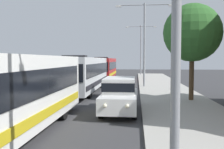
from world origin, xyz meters
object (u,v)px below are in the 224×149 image
at_px(bus_middle, 104,68).
at_px(streetlamp_mid, 144,36).
at_px(white_suv, 120,94).
at_px(bus_second_in_line, 85,73).
at_px(roadside_tree, 192,33).
at_px(bus_lead, 5,94).
at_px(streetlamp_far, 141,45).

height_order(bus_middle, streetlamp_mid, streetlamp_mid).
bearing_deg(bus_middle, white_suv, -80.87).
distance_m(bus_second_in_line, roadside_tree, 10.05).
distance_m(bus_lead, streetlamp_far, 39.85).
bearing_deg(bus_second_in_line, roadside_tree, -29.83).
bearing_deg(bus_lead, white_suv, 55.31).
xyz_separation_m(white_suv, streetlamp_far, (1.70, 33.95, 4.53)).
relative_size(white_suv, roadside_tree, 0.76).
distance_m(streetlamp_mid, roadside_tree, 9.22).
distance_m(bus_second_in_line, bus_middle, 14.29).
relative_size(bus_middle, streetlamp_far, 1.26).
distance_m(white_suv, roadside_tree, 7.09).
bearing_deg(white_suv, bus_second_in_line, 112.96).
bearing_deg(white_suv, bus_lead, -124.69).
relative_size(bus_lead, bus_middle, 1.08).
relative_size(bus_middle, streetlamp_mid, 1.33).
bearing_deg(bus_middle, bus_second_in_line, -90.00).
distance_m(bus_lead, streetlamp_mid, 19.15).
height_order(bus_middle, roadside_tree, roadside_tree).
height_order(white_suv, roadside_tree, roadside_tree).
xyz_separation_m(white_suv, streetlamp_mid, (1.70, 12.68, 4.27)).
xyz_separation_m(bus_lead, roadside_tree, (8.32, 9.30, 2.98)).
bearing_deg(bus_second_in_line, bus_middle, 90.00).
height_order(bus_second_in_line, streetlamp_far, streetlamp_far).
xyz_separation_m(bus_middle, white_suv, (3.70, -23.02, -0.66)).
height_order(bus_lead, streetlamp_mid, streetlamp_mid).
bearing_deg(streetlamp_far, streetlamp_mid, -90.00).
bearing_deg(streetlamp_far, bus_middle, -116.27).
height_order(bus_second_in_line, bus_middle, same).
distance_m(streetlamp_far, roadside_tree, 30.15).
bearing_deg(streetlamp_mid, roadside_tree, -71.45).
height_order(bus_lead, streetlamp_far, streetlamp_far).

